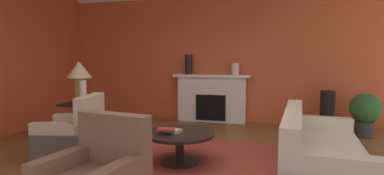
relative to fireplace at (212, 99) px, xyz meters
name	(u,v)px	position (x,y,z in m)	size (l,w,h in m)	color
ground_plane	(174,169)	(0.09, -3.17, -0.53)	(9.58, 9.58, 0.00)	brown
wall_fireplace	(217,57)	(0.09, 0.21, 1.01)	(7.97, 0.12, 3.08)	#C65633
area_rug	(180,163)	(0.10, -2.95, -0.53)	(3.69, 2.62, 0.01)	#993D33
fireplace	(212,99)	(0.00, 0.00, 0.00)	(1.80, 0.35, 1.12)	white
sofa	(318,156)	(1.92, -3.10, -0.23)	(1.10, 2.18, 0.85)	beige
armchair_near_window	(73,137)	(-1.53, -3.11, -0.23)	(0.95, 0.95, 0.95)	#C1B293
coffee_table	(180,140)	(0.10, -2.95, -0.20)	(1.00, 1.00, 0.45)	black
side_table	(81,119)	(-1.97, -2.27, -0.13)	(0.56, 0.56, 0.70)	black
table_lamp	(79,74)	(-1.97, -2.27, 0.69)	(0.44, 0.44, 0.75)	#B28E38
vase_mantel_left	(189,65)	(-0.55, -0.05, 0.82)	(0.17, 0.17, 0.46)	black
vase_tall_corner	(327,111)	(2.49, -0.30, -0.11)	(0.29, 0.29, 0.84)	black
vase_mantel_right	(235,69)	(0.55, -0.05, 0.72)	(0.19, 0.19, 0.27)	beige
vase_on_side_table	(83,92)	(-1.82, -2.39, 0.38)	(0.12, 0.12, 0.42)	beige
book_red_cover	(174,131)	(0.03, -2.98, -0.06)	(0.19, 0.16, 0.05)	tan
book_art_folio	(166,129)	(-0.06, -3.08, -0.02)	(0.23, 0.16, 0.03)	maroon
potted_plant	(365,111)	(3.09, -0.67, -0.04)	(0.56, 0.56, 0.83)	#333333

